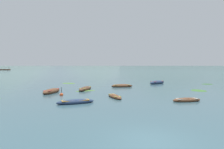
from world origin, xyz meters
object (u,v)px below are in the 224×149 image
(rowboat_4, at_px, (157,82))
(rowboat_0, at_px, (187,100))
(rowboat_1, at_px, (75,102))
(rowboat_6, at_px, (122,86))
(rowboat_2, at_px, (115,96))
(rowboat_5, at_px, (85,89))
(rowboat_3, at_px, (52,91))
(mooring_buoy, at_px, (61,95))
(ferry_0, at_px, (4,69))

(rowboat_4, bearing_deg, rowboat_0, -98.74)
(rowboat_1, bearing_deg, rowboat_6, 64.96)
(rowboat_2, height_order, rowboat_5, rowboat_5)
(rowboat_1, bearing_deg, rowboat_5, 88.04)
(rowboat_3, bearing_deg, rowboat_6, 30.61)
(rowboat_0, bearing_deg, mooring_buoy, 160.31)
(rowboat_0, bearing_deg, rowboat_5, 138.02)
(rowboat_6, bearing_deg, ferry_0, 122.39)
(ferry_0, bearing_deg, rowboat_6, -57.61)
(rowboat_4, xyz_separation_m, mooring_buoy, (-17.05, -14.26, -0.14))
(ferry_0, bearing_deg, rowboat_2, -60.59)
(rowboat_1, bearing_deg, rowboat_4, 53.00)
(rowboat_1, bearing_deg, rowboat_0, 0.99)
(rowboat_0, xyz_separation_m, rowboat_1, (-11.73, -0.20, 0.02))
(rowboat_4, relative_size, rowboat_5, 0.99)
(rowboat_3, bearing_deg, mooring_buoy, -53.83)
(mooring_buoy, bearing_deg, rowboat_5, 62.46)
(rowboat_1, height_order, mooring_buoy, mooring_buoy)
(rowboat_0, height_order, rowboat_6, rowboat_6)
(rowboat_4, height_order, rowboat_6, rowboat_4)
(rowboat_2, distance_m, ferry_0, 149.68)
(rowboat_1, xyz_separation_m, rowboat_3, (-4.16, 7.72, 0.06))
(ferry_0, bearing_deg, rowboat_0, -58.74)
(rowboat_5, bearing_deg, rowboat_4, 32.30)
(rowboat_5, xyz_separation_m, mooring_buoy, (-2.71, -5.19, -0.10))
(rowboat_2, bearing_deg, ferry_0, 119.41)
(rowboat_3, height_order, ferry_0, ferry_0)
(mooring_buoy, bearing_deg, ferry_0, 117.53)
(rowboat_1, relative_size, mooring_buoy, 3.26)
(rowboat_2, height_order, rowboat_4, rowboat_4)
(rowboat_0, distance_m, rowboat_1, 11.73)
(rowboat_3, relative_size, mooring_buoy, 3.54)
(rowboat_3, relative_size, rowboat_5, 0.94)
(rowboat_0, relative_size, rowboat_1, 0.83)
(rowboat_0, distance_m, rowboat_3, 17.58)
(rowboat_0, height_order, rowboat_2, rowboat_0)
(rowboat_2, xyz_separation_m, ferry_0, (-73.50, 130.39, 0.30))
(rowboat_6, bearing_deg, mooring_buoy, -135.31)
(ferry_0, relative_size, mooring_buoy, 7.60)
(rowboat_2, height_order, mooring_buoy, mooring_buoy)
(rowboat_3, distance_m, rowboat_4, 22.24)
(rowboat_4, bearing_deg, rowboat_6, -146.24)
(rowboat_5, bearing_deg, ferry_0, 119.47)
(rowboat_0, distance_m, rowboat_5, 15.30)
(rowboat_3, xyz_separation_m, rowboat_6, (10.73, 6.35, -0.03))
(rowboat_2, bearing_deg, mooring_buoy, 162.70)
(rowboat_6, distance_m, mooring_buoy, 12.55)
(rowboat_1, xyz_separation_m, rowboat_5, (0.36, 10.44, 0.04))
(rowboat_0, xyz_separation_m, ferry_0, (-80.96, 133.36, 0.29))
(rowboat_4, distance_m, rowboat_6, 9.77)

